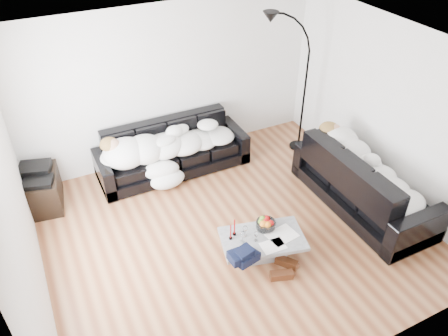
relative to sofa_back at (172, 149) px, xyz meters
name	(u,v)px	position (x,y,z in m)	size (l,w,h in m)	color
ground	(233,231)	(0.22, -1.76, -0.40)	(5.00, 5.00, 0.00)	brown
wall_back	(171,84)	(0.22, 0.49, 0.90)	(5.00, 0.02, 2.60)	silver
wall_left	(20,215)	(-2.28, -1.76, 0.90)	(0.02, 4.50, 2.60)	silver
wall_right	(389,112)	(2.72, -1.76, 0.90)	(0.02, 4.50, 2.60)	silver
ceiling	(236,53)	(0.22, -1.76, 2.20)	(5.00, 5.00, 0.00)	white
sofa_back	(172,149)	(0.00, 0.00, 0.00)	(2.46, 0.85, 0.80)	black
sofa_right	(365,180)	(2.19, -2.10, 0.06)	(2.26, 0.97, 0.92)	black
sleeper_back	(173,139)	(0.00, -0.05, 0.23)	(2.08, 0.72, 0.42)	silver
sleeper_right	(367,169)	(2.19, -2.10, 0.26)	(1.94, 0.82, 0.47)	silver
teal_cushion	(334,143)	(2.13, -1.40, 0.32)	(0.36, 0.30, 0.20)	#0C4456
coffee_table	(262,246)	(0.35, -2.32, -0.25)	(1.07, 0.62, 0.31)	#939699
fruit_bowl	(266,223)	(0.48, -2.18, -0.01)	(0.26, 0.26, 0.16)	white
wine_glass_a	(245,231)	(0.16, -2.19, -0.01)	(0.07, 0.07, 0.16)	white
wine_glass_b	(243,237)	(0.08, -2.28, 0.00)	(0.07, 0.07, 0.17)	white
wine_glass_c	(256,236)	(0.25, -2.33, -0.02)	(0.06, 0.06, 0.15)	white
candle_left	(231,232)	(-0.03, -2.16, 0.03)	(0.04, 0.04, 0.23)	maroon
candle_right	(234,227)	(0.05, -2.12, 0.04)	(0.05, 0.05, 0.26)	maroon
newspaper_a	(282,235)	(0.59, -2.40, -0.08)	(0.37, 0.29, 0.01)	silver
newspaper_b	(273,246)	(0.39, -2.51, -0.08)	(0.30, 0.22, 0.01)	silver
navy_jacket	(241,251)	(-0.09, -2.55, 0.07)	(0.34, 0.28, 0.17)	black
shoes	(284,269)	(0.45, -2.71, -0.35)	(0.49, 0.36, 0.11)	#472311
av_cabinet	(41,191)	(-2.08, 0.01, -0.14)	(0.53, 0.77, 0.53)	black
stereo	(36,173)	(-2.08, 0.01, 0.20)	(0.44, 0.34, 0.13)	black
floor_lamp	(305,91)	(2.27, -0.34, 0.70)	(0.80, 0.32, 2.20)	black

